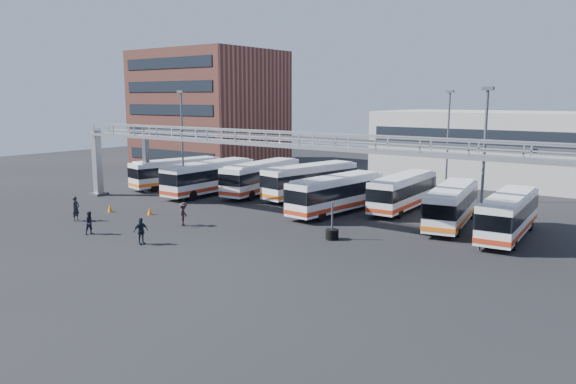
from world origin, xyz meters
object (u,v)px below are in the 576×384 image
Objects in this scene: bus_2 at (261,177)px; pedestrian_a at (76,209)px; tire_stack at (332,233)px; bus_6 at (452,204)px; pedestrian_c at (184,214)px; cone_right at (150,211)px; light_pole_mid at (484,160)px; light_pole_left at (182,140)px; light_pole_back at (448,140)px; bus_4 at (336,193)px; bus_1 at (209,176)px; bus_5 at (403,191)px; cone_left at (110,208)px; bus_3 at (311,180)px; bus_7 at (508,214)px; pedestrian_b at (90,223)px; bus_0 at (176,172)px; pedestrian_d at (141,231)px.

bus_2 is 18.60m from pedestrian_a.
tire_stack reaches higher than pedestrian_a.
pedestrian_c is at bearing -154.25° from bus_6.
cone_right is 0.26× the size of tire_stack.
bus_6 reaches higher than tire_stack.
light_pole_mid is 4.01× the size of tire_stack.
light_pole_left is 24.41m from light_pole_back.
bus_1 is at bearing -176.03° from bus_4.
cone_left is at bearing -145.19° from bus_5.
pedestrian_c is (-1.09, -15.41, -0.91)m from bus_3.
light_pole_mid reaches higher than bus_7.
pedestrian_a is 0.77× the size of tire_stack.
pedestrian_b is (4.94, -16.99, -1.00)m from bus_1.
bus_5 is at bearing -65.51° from pedestrian_c.
bus_1 is 21.10m from tire_stack.
bus_2 is 20.50m from bus_6.
pedestrian_a is 3.86m from cone_left.
bus_1 is 16.53× the size of cone_right.
bus_0 is at bearing 168.73° from bus_6.
bus_4 is 1.04× the size of bus_5.
pedestrian_b is at bearing -150.09° from bus_7.
bus_4 is at bearing 161.82° from light_pole_mid.
light_pole_back is 4.01× the size of tire_stack.
cone_right is (8.96, -11.16, -1.37)m from bus_0.
pedestrian_a is at bearing -119.41° from cone_right.
light_pole_back is 6.15× the size of pedestrian_b.
bus_4 is 1.04× the size of bus_7.
bus_1 is at bearing -145.73° from bus_3.
light_pole_mid reaches higher than pedestrian_d.
cone_left is at bearing 59.74° from pedestrian_b.
bus_2 is at bearing -14.47° from pedestrian_c.
bus_7 is 4.01× the size of tire_stack.
bus_4 is 19.43m from pedestrian_b.
bus_0 is 21.16m from pedestrian_b.
light_pole_back is at bearing 118.07° from light_pole_mid.
tire_stack is at bearing -92.95° from light_pole_back.
tire_stack is at bearing -12.55° from light_pole_left.
bus_0 is 5.29× the size of pedestrian_a.
bus_6 is at bearing -76.83° from pedestrian_a.
pedestrian_d is at bearing -26.61° from cone_left.
bus_1 is 15.04m from pedestrian_a.
bus_2 is 25.05m from bus_7.
bus_3 is 16.75× the size of cone_right.
pedestrian_b is (-23.98, -16.55, -0.86)m from bus_7.
pedestrian_d is 2.71× the size of cone_right.
pedestrian_c is 0.71× the size of tire_stack.
light_pole_back is 28.19m from bus_0.
bus_1 is at bearing 106.47° from cone_right.
bus_2 reaches higher than bus_0.
light_pole_left is 24.85m from bus_6.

